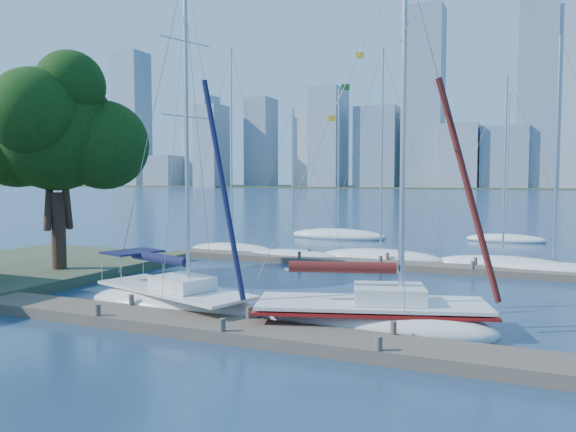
% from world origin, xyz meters
% --- Properties ---
extents(ground, '(700.00, 700.00, 0.00)m').
position_xyz_m(ground, '(0.00, 0.00, 0.00)').
color(ground, navy).
rests_on(ground, ground).
extents(near_dock, '(26.00, 2.00, 0.40)m').
position_xyz_m(near_dock, '(0.00, 0.00, 0.20)').
color(near_dock, brown).
rests_on(near_dock, ground).
extents(far_dock, '(30.00, 1.80, 0.36)m').
position_xyz_m(far_dock, '(2.00, 16.00, 0.18)').
color(far_dock, brown).
rests_on(far_dock, ground).
extents(far_shore, '(800.00, 100.00, 1.50)m').
position_xyz_m(far_shore, '(0.00, 320.00, 0.00)').
color(far_shore, '#38472D').
rests_on(far_shore, ground).
extents(tree, '(8.56, 7.81, 11.48)m').
position_xyz_m(tree, '(-13.58, 5.79, 7.76)').
color(tree, '#301E15').
rests_on(tree, ground).
extents(sailboat_navy, '(8.18, 4.79, 13.42)m').
position_xyz_m(sailboat_navy, '(-3.94, 2.13, 1.12)').
color(sailboat_navy, white).
rests_on(sailboat_navy, ground).
extents(sailboat_maroon, '(8.81, 5.12, 13.10)m').
position_xyz_m(sailboat_maroon, '(3.89, 2.52, 1.02)').
color(sailboat_maroon, white).
rests_on(sailboat_maroon, ground).
extents(bg_boat_0, '(6.81, 3.65, 14.37)m').
position_xyz_m(bg_boat_0, '(-10.18, 17.96, 0.28)').
color(bg_boat_0, white).
rests_on(bg_boat_0, ground).
extents(bg_boat_1, '(6.58, 3.01, 9.95)m').
position_xyz_m(bg_boat_1, '(-5.17, 16.93, 0.22)').
color(bg_boat_1, white).
rests_on(bg_boat_1, ground).
extents(bg_boat_2, '(8.21, 4.27, 13.45)m').
position_xyz_m(bg_boat_2, '(0.29, 18.03, 0.28)').
color(bg_boat_2, white).
rests_on(bg_boat_2, ground).
extents(bg_boat_3, '(7.92, 3.11, 11.37)m').
position_xyz_m(bg_boat_3, '(7.35, 18.35, 0.24)').
color(bg_boat_3, white).
rests_on(bg_boat_3, ground).
extents(bg_boat_4, '(8.01, 2.32, 13.02)m').
position_xyz_m(bg_boat_4, '(9.95, 17.15, 0.25)').
color(bg_boat_4, white).
rests_on(bg_boat_4, ground).
extents(bg_boat_6, '(8.79, 3.55, 13.29)m').
position_xyz_m(bg_boat_6, '(-6.56, 30.27, 0.28)').
color(bg_boat_6, white).
rests_on(bg_boat_6, ground).
extents(bg_boat_7, '(6.39, 2.40, 12.49)m').
position_xyz_m(bg_boat_7, '(6.93, 33.34, 0.24)').
color(bg_boat_7, white).
rests_on(bg_boat_7, ground).
extents(skyline, '(503.55, 51.31, 107.21)m').
position_xyz_m(skyline, '(20.28, 290.49, 35.21)').
color(skyline, gray).
rests_on(skyline, ground).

